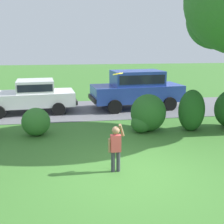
{
  "coord_description": "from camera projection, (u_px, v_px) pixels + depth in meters",
  "views": [
    {
      "loc": [
        -1.57,
        -6.51,
        3.21
      ],
      "look_at": [
        -0.22,
        2.18,
        1.1
      ],
      "focal_mm": 45.54,
      "sensor_mm": 36.0,
      "label": 1
    }
  ],
  "objects": [
    {
      "name": "shrub_centre_left",
      "position": [
        36.0,
        122.0,
        10.15
      ],
      "size": [
        1.01,
        1.01,
        1.01
      ],
      "color": "#33702B",
      "rests_on": "ground"
    },
    {
      "name": "frisbee",
      "position": [
        118.0,
        74.0,
        7.65
      ],
      "size": [
        0.29,
        0.28,
        0.11
      ],
      "color": "yellow"
    },
    {
      "name": "shrub_centre_right",
      "position": [
        192.0,
        113.0,
        10.69
      ],
      "size": [
        1.0,
        0.94,
        1.58
      ],
      "color": "#1E511C",
      "rests_on": "ground"
    },
    {
      "name": "driveway_strip",
      "position": [
        101.0,
        109.0,
        14.29
      ],
      "size": [
        28.0,
        4.4,
        0.02
      ],
      "primitive_type": "cube",
      "color": "slate",
      "rests_on": "ground"
    },
    {
      "name": "child_thrower",
      "position": [
        116.0,
        145.0,
        7.19
      ],
      "size": [
        0.45,
        0.27,
        1.29
      ],
      "color": "#383842",
      "rests_on": "ground"
    },
    {
      "name": "parked_sedan",
      "position": [
        31.0,
        95.0,
        13.5
      ],
      "size": [
        4.54,
        2.39,
        1.56
      ],
      "color": "white",
      "rests_on": "ground"
    },
    {
      "name": "parked_suv",
      "position": [
        137.0,
        87.0,
        14.34
      ],
      "size": [
        4.84,
        2.41,
        1.92
      ],
      "color": "#28429E",
      "rests_on": "ground"
    },
    {
      "name": "shrub_centre",
      "position": [
        147.0,
        114.0,
        10.64
      ],
      "size": [
        1.36,
        1.29,
        1.4
      ],
      "color": "#286023",
      "rests_on": "ground"
    },
    {
      "name": "ground_plane",
      "position": [
        133.0,
        173.0,
        7.24
      ],
      "size": [
        80.0,
        80.0,
        0.0
      ],
      "primitive_type": "plane",
      "color": "#3D752D"
    }
  ]
}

